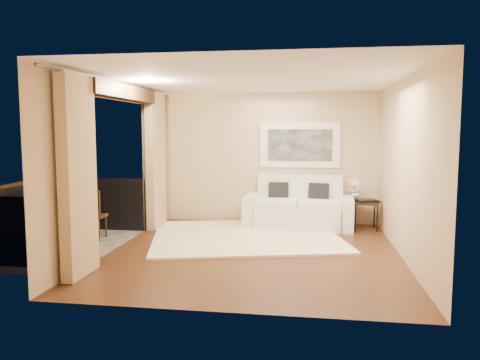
% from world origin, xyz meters
% --- Properties ---
extents(floor, '(5.00, 5.00, 0.00)m').
position_xyz_m(floor, '(0.00, 0.00, 0.00)').
color(floor, '#502C17').
rests_on(floor, ground).
extents(room_shell, '(5.00, 6.40, 5.00)m').
position_xyz_m(room_shell, '(-2.13, 0.00, 2.52)').
color(room_shell, white).
rests_on(room_shell, ground).
extents(balcony, '(1.81, 2.60, 1.17)m').
position_xyz_m(balcony, '(-3.31, 0.00, 0.18)').
color(balcony, '#605B56').
rests_on(balcony, ground).
extents(curtains, '(0.16, 4.80, 2.64)m').
position_xyz_m(curtains, '(-2.11, 0.00, 1.34)').
color(curtains, tan).
rests_on(curtains, ground).
extents(artwork, '(1.62, 0.07, 0.92)m').
position_xyz_m(artwork, '(0.65, 2.46, 1.62)').
color(artwork, white).
rests_on(artwork, room_shell).
extents(rug, '(3.85, 3.55, 0.04)m').
position_xyz_m(rug, '(-0.27, 1.01, 0.02)').
color(rug, '#F4E8C4').
rests_on(rug, floor).
extents(sofa, '(2.16, 1.02, 1.02)m').
position_xyz_m(sofa, '(0.65, 2.10, 0.36)').
color(sofa, white).
rests_on(sofa, floor).
extents(side_table, '(0.63, 0.63, 0.55)m').
position_xyz_m(side_table, '(1.93, 2.00, 0.49)').
color(side_table, black).
rests_on(side_table, floor).
extents(tray, '(0.45, 0.38, 0.05)m').
position_xyz_m(tray, '(1.95, 1.97, 0.57)').
color(tray, black).
rests_on(tray, side_table).
extents(orchid, '(0.26, 0.19, 0.45)m').
position_xyz_m(orchid, '(1.75, 2.18, 0.77)').
color(orchid, white).
rests_on(orchid, side_table).
extents(bistro_table, '(0.72, 0.72, 0.75)m').
position_xyz_m(bistro_table, '(-3.61, -0.23, 0.67)').
color(bistro_table, black).
rests_on(bistro_table, balcony).
extents(balcony_chair_far, '(0.40, 0.41, 0.89)m').
position_xyz_m(balcony_chair_far, '(-2.90, 0.39, 0.51)').
color(balcony_chair_far, black).
rests_on(balcony_chair_far, balcony).
extents(balcony_chair_near, '(0.44, 0.44, 0.88)m').
position_xyz_m(balcony_chair_near, '(-3.02, -0.38, 0.51)').
color(balcony_chair_near, black).
rests_on(balcony_chair_near, balcony).
extents(ice_bucket, '(0.18, 0.18, 0.20)m').
position_xyz_m(ice_bucket, '(-3.78, -0.14, 0.85)').
color(ice_bucket, white).
rests_on(ice_bucket, bistro_table).
extents(candle, '(0.06, 0.06, 0.07)m').
position_xyz_m(candle, '(-3.59, -0.13, 0.79)').
color(candle, red).
rests_on(candle, bistro_table).
extents(vase, '(0.04, 0.04, 0.18)m').
position_xyz_m(vase, '(-3.59, -0.40, 0.84)').
color(vase, white).
rests_on(vase, bistro_table).
extents(glass_a, '(0.06, 0.06, 0.12)m').
position_xyz_m(glass_a, '(-3.46, -0.28, 0.81)').
color(glass_a, white).
rests_on(glass_a, bistro_table).
extents(glass_b, '(0.06, 0.06, 0.12)m').
position_xyz_m(glass_b, '(-3.43, -0.23, 0.81)').
color(glass_b, white).
rests_on(glass_b, bistro_table).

